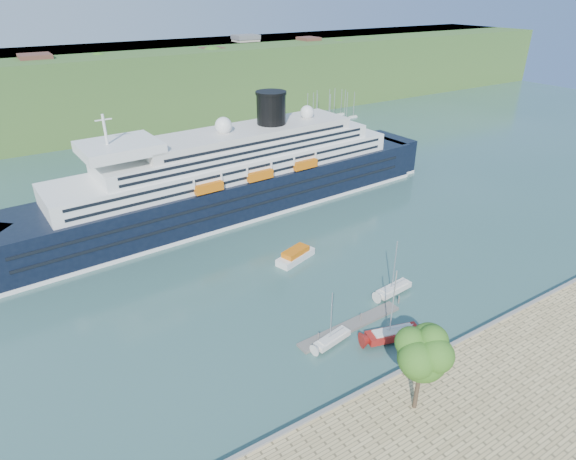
# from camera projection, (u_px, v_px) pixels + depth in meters

# --- Properties ---
(ground) EXTENTS (400.00, 400.00, 0.00)m
(ground) POSITION_uv_depth(u_px,v_px,m) (408.00, 373.00, 59.57)
(ground) COLOR #2E524B
(ground) RESTS_ON ground
(far_hillside) EXTENTS (400.00, 50.00, 24.00)m
(far_hillside) POSITION_uv_depth(u_px,v_px,m) (104.00, 88.00, 163.47)
(far_hillside) COLOR #274E1F
(far_hillside) RESTS_ON ground
(quay_coping) EXTENTS (220.00, 0.50, 0.30)m
(quay_coping) POSITION_uv_depth(u_px,v_px,m) (410.00, 366.00, 58.90)
(quay_coping) COLOR slate
(quay_coping) RESTS_ON promenade
(cruise_ship) EXTENTS (107.23, 21.33, 23.93)m
(cruise_ship) POSITION_uv_depth(u_px,v_px,m) (225.00, 158.00, 96.72)
(cruise_ship) COLOR black
(cruise_ship) RESTS_ON ground
(park_bench) EXTENTS (1.51, 0.76, 0.93)m
(park_bench) POSITION_uv_depth(u_px,v_px,m) (418.00, 369.00, 58.13)
(park_bench) COLOR #4A2615
(park_bench) RESTS_ON promenade
(promenade_tree) EXTENTS (6.99, 6.99, 11.58)m
(promenade_tree) POSITION_uv_depth(u_px,v_px,m) (421.00, 367.00, 50.82)
(promenade_tree) COLOR #275C18
(promenade_tree) RESTS_ON promenade
(floating_pontoon) EXTENTS (17.21, 2.75, 0.38)m
(floating_pontoon) POSITION_uv_depth(u_px,v_px,m) (350.00, 326.00, 67.47)
(floating_pontoon) COLOR slate
(floating_pontoon) RESTS_ON ground
(sailboat_white_near) EXTENTS (6.38, 2.78, 7.98)m
(sailboat_white_near) POSITION_uv_depth(u_px,v_px,m) (333.00, 320.00, 62.60)
(sailboat_white_near) COLOR silver
(sailboat_white_near) RESTS_ON ground
(sailboat_red) EXTENTS (8.55, 4.41, 10.64)m
(sailboat_red) POSITION_uv_depth(u_px,v_px,m) (396.00, 308.00, 62.58)
(sailboat_red) COLOR maroon
(sailboat_red) RESTS_ON ground
(sailboat_white_far) EXTENTS (7.14, 2.61, 9.02)m
(sailboat_white_far) POSITION_uv_depth(u_px,v_px,m) (396.00, 269.00, 72.81)
(sailboat_white_far) COLOR silver
(sailboat_white_far) RESTS_ON ground
(tender_launch) EXTENTS (8.25, 4.93, 2.16)m
(tender_launch) POSITION_uv_depth(u_px,v_px,m) (296.00, 255.00, 83.63)
(tender_launch) COLOR #CD610C
(tender_launch) RESTS_ON ground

